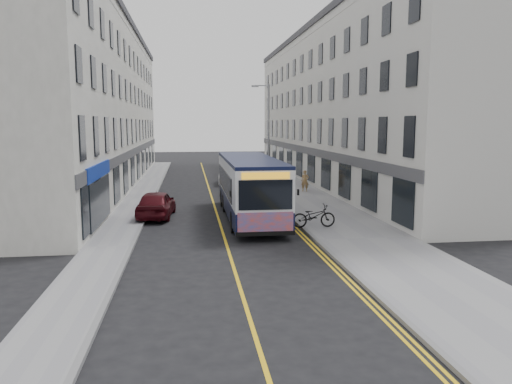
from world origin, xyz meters
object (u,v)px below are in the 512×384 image
object	(u,v)px
bicycle	(314,216)
pedestrian_far	(280,177)
car_maroon	(156,204)
streetlamp	(267,135)
car_white	(229,175)
city_bus	(250,186)
pedestrian_near	(305,181)

from	to	relation	value
bicycle	pedestrian_far	world-z (taller)	pedestrian_far
pedestrian_far	car_maroon	xyz separation A→B (m)	(-8.79, -9.96, -0.35)
streetlamp	pedestrian_far	world-z (taller)	streetlamp
bicycle	car_white	xyz separation A→B (m)	(-2.62, 19.23, 0.07)
city_bus	pedestrian_far	world-z (taller)	city_bus
bicycle	car_white	bearing A→B (deg)	5.62
pedestrian_far	car_white	distance (m)	6.08
city_bus	pedestrian_far	size ratio (longest dim) A/B	5.82
pedestrian_near	pedestrian_far	distance (m)	2.23
pedestrian_near	pedestrian_far	size ratio (longest dim) A/B	0.80
streetlamp	car_maroon	world-z (taller)	streetlamp
streetlamp	pedestrian_near	xyz separation A→B (m)	(2.89, 0.16, -3.47)
streetlamp	city_bus	distance (m)	10.00
car_white	streetlamp	bearing A→B (deg)	-64.12
streetlamp	car_maroon	size ratio (longest dim) A/B	1.78
city_bus	bicycle	xyz separation A→B (m)	(2.78, -3.31, -1.15)
pedestrian_far	bicycle	bearing A→B (deg)	-130.70
pedestrian_far	car_white	world-z (taller)	pedestrian_far
bicycle	pedestrian_far	size ratio (longest dim) A/B	1.09
city_bus	car_maroon	xyz separation A→B (m)	(-5.11, 1.02, -1.07)
pedestrian_near	car_maroon	xyz separation A→B (m)	(-10.46, -8.50, -0.15)
city_bus	bicycle	size ratio (longest dim) A/B	5.34
pedestrian_far	car_maroon	distance (m)	13.28
city_bus	pedestrian_far	distance (m)	11.60
bicycle	car_maroon	xyz separation A→B (m)	(-7.89, 4.33, 0.08)
city_bus	car_maroon	bearing A→B (deg)	168.72
pedestrian_near	car_white	world-z (taller)	pedestrian_near
streetlamp	pedestrian_far	distance (m)	3.85
pedestrian_far	car_white	bearing A→B (deg)	88.28
streetlamp	pedestrian_far	xyz separation A→B (m)	(1.22, 1.62, -3.27)
bicycle	car_white	size ratio (longest dim) A/B	0.47
city_bus	pedestrian_far	bearing A→B (deg)	71.48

